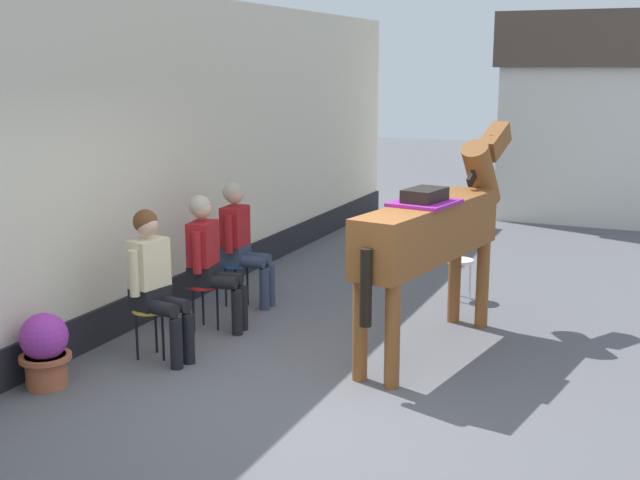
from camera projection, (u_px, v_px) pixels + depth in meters
name	position (u px, v px, depth m)	size (l,w,h in m)	color
ground_plane	(415.00, 302.00, 9.29)	(40.00, 40.00, 0.00)	#56565B
pub_facade_wall	(144.00, 172.00, 8.60)	(0.34, 14.00, 3.40)	beige
distant_cottage	(603.00, 114.00, 14.22)	(3.40, 2.60, 3.50)	silver
seated_visitor_near	(154.00, 277.00, 7.35)	(0.61, 0.48, 1.39)	gold
seated_visitor_middle	(209.00, 256.00, 8.18)	(0.61, 0.49, 1.39)	red
seated_visitor_far	(240.00, 237.00, 9.04)	(0.61, 0.49, 1.39)	#194C99
saddled_horse_center	(435.00, 229.00, 7.58)	(0.81, 2.97, 2.06)	brown
flower_planter_middle	(45.00, 349.00, 6.80)	(0.43, 0.43, 0.64)	#A85638
spare_stool_white	(460.00, 265.00, 9.37)	(0.32, 0.32, 0.46)	white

